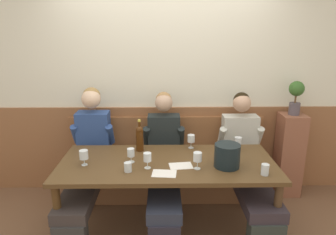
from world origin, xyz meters
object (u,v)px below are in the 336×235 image
at_px(wine_glass_near_bucket, 84,155).
at_px(water_tumbler_left, 128,167).
at_px(person_center_left_seat, 88,157).
at_px(wine_glass_by_bottle, 147,158).
at_px(person_center_right_seat, 247,161).
at_px(wine_glass_mid_right, 238,141).
at_px(wall_bench, 167,174).
at_px(ice_bucket, 227,156).
at_px(person_left_seat, 164,161).
at_px(wine_glass_right_end, 191,139).
at_px(dining_table, 167,169).
at_px(wine_glass_left_end, 131,153).
at_px(water_tumbler_center, 265,170).
at_px(wine_bottle_green_tall, 140,137).
at_px(wine_glass_mid_left, 198,157).
at_px(potted_plant, 296,95).

height_order(wine_glass_near_bucket, water_tumbler_left, wine_glass_near_bucket).
bearing_deg(person_center_left_seat, wine_glass_by_bottle, -35.60).
distance_m(person_center_right_seat, wine_glass_mid_right, 0.27).
bearing_deg(person_center_left_seat, wall_bench, 22.53).
distance_m(ice_bucket, wine_glass_near_bucket, 1.31).
bearing_deg(person_left_seat, ice_bucket, -36.12).
bearing_deg(wine_glass_right_end, wine_glass_mid_right, -11.21).
xyz_separation_m(person_center_left_seat, wine_glass_right_end, (1.09, 0.01, 0.19)).
distance_m(dining_table, water_tumbler_left, 0.42).
relative_size(person_left_seat, wine_glass_mid_right, 8.59).
distance_m(person_left_seat, wine_glass_near_bucket, 0.85).
bearing_deg(person_center_left_seat, wine_glass_left_end, -34.35).
height_order(wine_glass_mid_right, water_tumbler_center, wine_glass_mid_right).
distance_m(wine_glass_by_bottle, water_tumbler_left, 0.19).
height_order(wall_bench, wine_bottle_green_tall, wine_bottle_green_tall).
height_order(water_tumbler_center, water_tumbler_left, water_tumbler_center).
distance_m(dining_table, person_center_left_seat, 0.90).
bearing_deg(wine_glass_mid_right, water_tumbler_left, -157.20).
bearing_deg(ice_bucket, wine_glass_by_bottle, -178.38).
height_order(person_center_left_seat, wine_glass_mid_left, person_center_left_seat).
xyz_separation_m(wine_glass_near_bucket, water_tumbler_left, (0.42, -0.14, -0.06)).
bearing_deg(wall_bench, dining_table, -90.00).
bearing_deg(water_tumbler_left, person_left_seat, 57.67).
relative_size(person_center_left_seat, ice_bucket, 5.75).
relative_size(person_center_left_seat, person_left_seat, 1.04).
xyz_separation_m(person_center_right_seat, water_tumbler_left, (-1.19, -0.50, 0.18)).
xyz_separation_m(dining_table, wine_glass_left_end, (-0.34, -0.01, 0.17)).
bearing_deg(wine_glass_left_end, person_center_left_seat, 145.65).
bearing_deg(wine_glass_left_end, water_tumbler_left, -92.25).
distance_m(wall_bench, dining_table, 0.78).
bearing_deg(wine_glass_left_end, wall_bench, 63.36).
xyz_separation_m(person_center_left_seat, wine_glass_near_bucket, (0.07, -0.39, 0.19)).
height_order(person_left_seat, wine_glass_right_end, person_left_seat).
bearing_deg(wine_bottle_green_tall, wine_glass_near_bucket, -145.03).
relative_size(person_left_seat, wine_glass_left_end, 9.50).
bearing_deg(wine_glass_by_bottle, ice_bucket, 1.62).
relative_size(person_center_right_seat, wine_glass_near_bucket, 8.82).
height_order(wine_glass_by_bottle, potted_plant, potted_plant).
xyz_separation_m(water_tumbler_center, potted_plant, (0.63, 1.00, 0.44)).
relative_size(person_center_right_seat, wine_glass_right_end, 8.85).
bearing_deg(dining_table, wine_glass_left_end, -179.03).
bearing_deg(wine_glass_mid_right, wine_glass_near_bucket, -168.17).
bearing_deg(wall_bench, wine_glass_mid_left, -72.33).
bearing_deg(ice_bucket, person_center_left_seat, 161.95).
bearing_deg(wine_glass_mid_left, wine_glass_left_end, 165.88).
relative_size(wine_glass_right_end, potted_plant, 0.37).
bearing_deg(water_tumbler_left, wine_bottle_green_tall, 81.65).
height_order(wine_glass_mid_left, potted_plant, potted_plant).
distance_m(wall_bench, person_left_seat, 0.51).
height_order(ice_bucket, water_tumbler_center, ice_bucket).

